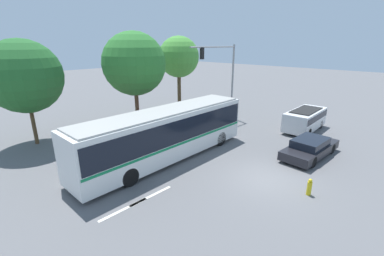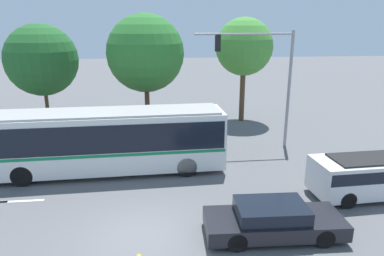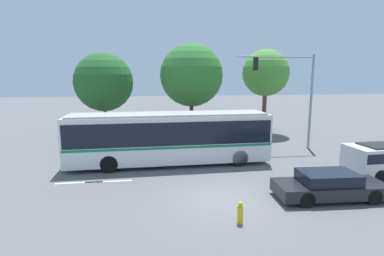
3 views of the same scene
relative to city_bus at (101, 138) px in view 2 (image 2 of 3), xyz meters
name	(u,v)px [view 2 (image 2 of 3)]	position (x,y,z in m)	size (l,w,h in m)	color
ground_plane	(141,235)	(2.04, -5.85, -1.82)	(140.00, 140.00, 0.00)	#5B5B5E
city_bus	(101,138)	(0.00, 0.00, 0.00)	(12.36, 2.84, 3.20)	silver
sedan_foreground	(273,220)	(6.72, -6.35, -1.23)	(4.95, 2.07, 1.23)	black
suv_left_lane	(369,174)	(11.84, -3.91, -0.78)	(4.95, 2.18, 1.79)	silver
traffic_light_pole	(268,71)	(9.33, 2.87, 2.85)	(5.80, 0.24, 6.95)	gray
flowering_hedge	(136,130)	(1.48, 5.03, -1.16)	(10.60, 1.42, 1.35)	#286028
street_tree_left	(42,60)	(-5.04, 8.83, 3.06)	(5.00, 5.00, 7.39)	brown
street_tree_centre	(145,53)	(2.23, 6.47, 3.64)	(5.07, 5.07, 8.00)	brown
street_tree_right	(244,47)	(9.49, 9.07, 3.83)	(4.29, 4.29, 7.83)	brown
lane_stripe_near	(15,201)	(-3.37, -2.75, -1.81)	(2.40, 0.16, 0.01)	silver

